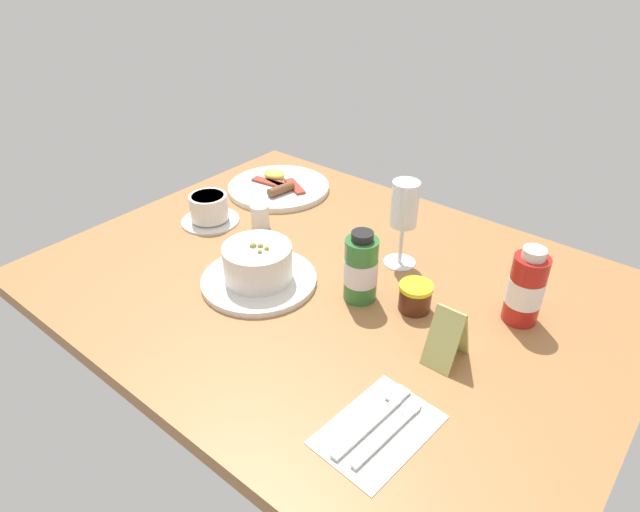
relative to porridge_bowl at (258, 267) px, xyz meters
The scene contains 11 objects.
ground_plane 15.15cm from the porridge_bowl, 41.54° to the left, with size 110.00×84.00×3.00cm, color #9E6B3D.
porridge_bowl is the anchor object (origin of this frame).
cutlery_setting 40.67cm from the porridge_bowl, 20.73° to the right, with size 13.20×18.44×0.90cm.
coffee_cup 27.94cm from the porridge_bowl, 158.25° to the left, with size 13.25×13.25×6.62cm.
creamer_jug 21.78cm from the porridge_bowl, 133.69° to the left, with size 4.68×4.51×5.90cm.
wine_glass 30.13cm from the porridge_bowl, 53.47° to the left, with size 6.56×6.56×17.98cm.
jam_jar 29.90cm from the porridge_bowl, 23.55° to the left, with size 6.08×6.08×5.22cm.
sauce_bottle_red 48.16cm from the porridge_bowl, 26.06° to the left, with size 6.17×6.17×14.46cm.
sauce_bottle_green 19.87cm from the porridge_bowl, 25.55° to the left, with size 6.20×6.20×13.92cm.
breakfast_plate 41.09cm from the porridge_bowl, 127.64° to the left, with size 25.69×25.69×3.70cm.
menu_card 38.14cm from the porridge_bowl, ahead, with size 5.00×7.20×9.98cm.
Camera 1 is at (53.35, -69.11, 61.64)cm, focal length 30.86 mm.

